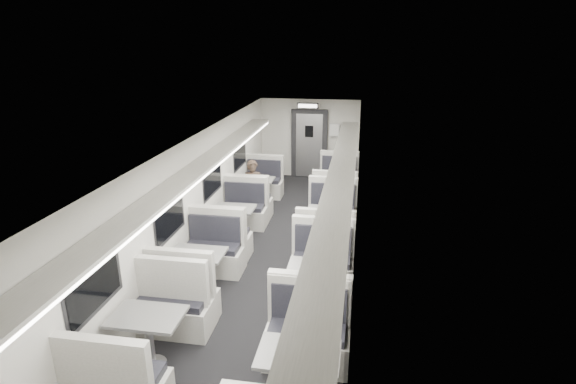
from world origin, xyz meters
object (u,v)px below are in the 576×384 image
(booth_left_b, at_px, (234,223))
(booth_right_c, at_px, (317,288))
(booth_left_d, at_px, (150,340))
(booth_right_b, at_px, (329,228))
(passenger, at_px, (253,190))
(booth_right_a, at_px, (337,189))
(booth_right_d, at_px, (298,381))
(booth_left_a, at_px, (257,192))
(booth_left_c, at_px, (198,273))
(vestibule_door, at_px, (309,144))
(exit_sign, at_px, (308,106))

(booth_left_b, xyz_separation_m, booth_right_c, (2.00, -2.36, 0.02))
(booth_left_b, height_order, booth_left_d, booth_left_d)
(booth_right_b, xyz_separation_m, passenger, (-1.89, 1.19, 0.32))
(booth_left_d, bearing_deg, booth_right_a, 73.26)
(booth_left_d, bearing_deg, booth_right_d, -11.68)
(booth_left_a, distance_m, booth_left_c, 4.29)
(booth_left_b, height_order, booth_right_b, booth_right_b)
(booth_right_c, bearing_deg, booth_left_c, 174.98)
(booth_left_b, xyz_separation_m, booth_left_c, (0.00, -2.19, 0.02))
(booth_right_d, bearing_deg, booth_right_a, 90.00)
(booth_right_b, relative_size, vestibule_door, 1.05)
(booth_left_c, relative_size, booth_right_c, 0.99)
(booth_left_c, relative_size, booth_right_a, 1.01)
(booth_right_b, bearing_deg, vestibule_door, 101.69)
(passenger, distance_m, exit_sign, 3.63)
(booth_left_c, bearing_deg, booth_right_d, -47.89)
(booth_left_d, relative_size, booth_right_c, 1.00)
(booth_left_b, height_order, vestibule_door, vestibule_door)
(booth_right_b, bearing_deg, booth_right_d, -90.00)
(booth_right_a, height_order, booth_right_c, booth_right_c)
(booth_right_d, height_order, passenger, passenger)
(booth_left_a, bearing_deg, booth_left_b, -90.00)
(booth_left_a, xyz_separation_m, booth_right_c, (2.00, -4.47, 0.02))
(booth_left_c, xyz_separation_m, exit_sign, (1.00, 6.60, 1.89))
(booth_right_d, height_order, vestibule_door, vestibule_door)
(booth_left_d, height_order, passenger, passenger)
(vestibule_door, bearing_deg, booth_right_b, -78.31)
(vestibule_door, bearing_deg, booth_right_a, -65.90)
(booth_right_c, bearing_deg, booth_left_d, -140.94)
(booth_right_c, xyz_separation_m, passenger, (-1.89, 3.61, 0.32))
(booth_right_b, bearing_deg, exit_sign, 102.96)
(passenger, relative_size, vestibule_door, 0.68)
(booth_right_b, bearing_deg, booth_left_d, -116.28)
(booth_right_c, bearing_deg, booth_right_a, 90.00)
(booth_left_b, xyz_separation_m, booth_left_d, (0.00, -3.99, 0.02))
(booth_left_a, xyz_separation_m, passenger, (0.11, -0.85, 0.34))
(booth_right_d, bearing_deg, booth_left_a, 107.09)
(booth_left_d, bearing_deg, passenger, 88.75)
(vestibule_door, bearing_deg, booth_right_c, -82.16)
(booth_right_c, distance_m, vestibule_door, 7.36)
(booth_right_c, bearing_deg, booth_left_a, 114.12)
(booth_right_a, relative_size, booth_right_d, 0.96)
(booth_left_a, distance_m, booth_right_c, 4.90)
(booth_left_a, height_order, booth_right_b, booth_right_b)
(booth_right_a, distance_m, vestibule_door, 2.53)
(booth_left_b, distance_m, booth_right_c, 3.10)
(exit_sign, bearing_deg, booth_left_c, -98.62)
(passenger, xyz_separation_m, vestibule_door, (0.89, 3.65, 0.32))
(booth_left_c, relative_size, vestibule_door, 1.05)
(vestibule_door, bearing_deg, booth_left_c, -98.03)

